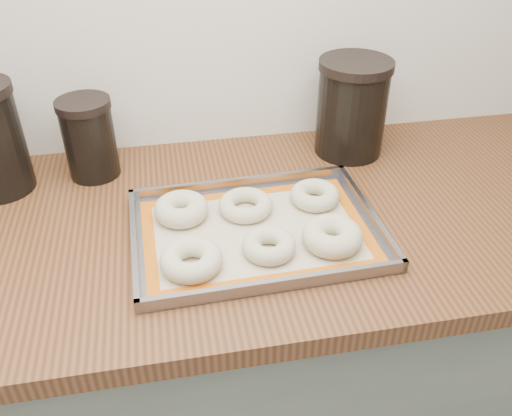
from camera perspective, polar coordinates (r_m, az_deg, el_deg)
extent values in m
cube|color=slate|center=(1.40, -4.26, -16.83)|extent=(3.00, 0.65, 0.86)
cube|color=brown|center=(1.08, -5.27, -1.92)|extent=(3.06, 0.68, 0.04)
cube|color=gray|center=(1.02, 0.00, -2.66)|extent=(0.47, 0.34, 0.00)
cube|color=gray|center=(1.15, -1.71, 2.62)|extent=(0.46, 0.02, 0.02)
cube|color=gray|center=(0.90, 2.21, -8.13)|extent=(0.46, 0.02, 0.02)
cube|color=gray|center=(1.00, -12.69, -3.71)|extent=(0.02, 0.33, 0.02)
cube|color=gray|center=(1.08, 11.77, -0.52)|extent=(0.02, 0.33, 0.02)
cube|color=#C6B793|center=(1.02, 0.00, -2.54)|extent=(0.43, 0.30, 0.00)
cube|color=#C5590D|center=(1.13, -1.45, 1.56)|extent=(0.42, 0.03, 0.00)
cube|color=#C5590D|center=(0.92, 1.80, -7.44)|extent=(0.42, 0.03, 0.00)
cube|color=#C5590D|center=(1.01, -11.16, -3.91)|extent=(0.03, 0.25, 0.00)
cube|color=#C5590D|center=(1.07, 10.44, -1.06)|extent=(0.03, 0.25, 0.00)
torus|color=beige|center=(0.94, -6.82, -5.43)|extent=(0.11, 0.11, 0.04)
torus|color=beige|center=(0.96, 1.38, -3.96)|extent=(0.12, 0.12, 0.03)
torus|color=beige|center=(0.99, 8.03, -2.94)|extent=(0.14, 0.14, 0.04)
torus|color=beige|center=(1.06, -7.86, -0.11)|extent=(0.14, 0.14, 0.04)
torus|color=beige|center=(1.07, -1.10, 0.30)|extent=(0.12, 0.12, 0.03)
torus|color=beige|center=(1.10, 6.21, 1.34)|extent=(0.13, 0.13, 0.03)
cylinder|color=black|center=(1.22, -17.06, 6.65)|extent=(0.11, 0.11, 0.16)
cylinder|color=black|center=(1.18, -17.79, 10.37)|extent=(0.11, 0.11, 0.02)
cylinder|color=black|center=(1.27, 10.00, 9.94)|extent=(0.16, 0.16, 0.20)
cylinder|color=black|center=(1.23, 10.53, 14.59)|extent=(0.16, 0.16, 0.02)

